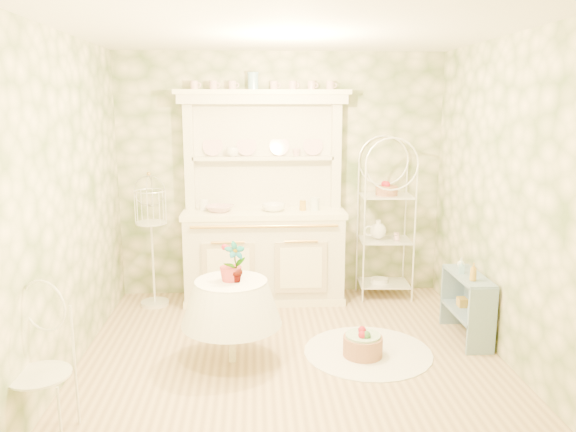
{
  "coord_description": "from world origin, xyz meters",
  "views": [
    {
      "loc": [
        -0.3,
        -4.44,
        2.14
      ],
      "look_at": [
        0.0,
        0.5,
        1.15
      ],
      "focal_mm": 35.0,
      "sensor_mm": 36.0,
      "label": 1
    }
  ],
  "objects": [
    {
      "name": "birdcage_stand",
      "position": [
        -1.39,
        1.42,
        0.74
      ],
      "size": [
        0.39,
        0.39,
        1.48
      ],
      "primitive_type": "cube",
      "rotation": [
        0.0,
        0.0,
        -0.14
      ],
      "color": "white",
      "rests_on": "floor"
    },
    {
      "name": "bottle_amber",
      "position": [
        1.61,
        0.17,
        0.68
      ],
      "size": [
        0.07,
        0.07,
        0.16
      ],
      "primitive_type": "imported",
      "rotation": [
        0.0,
        0.0,
        -0.15
      ],
      "color": "#BB902F",
      "rests_on": "side_shelf"
    },
    {
      "name": "wall_front",
      "position": [
        0.0,
        -1.8,
        1.35
      ],
      "size": [
        3.6,
        3.6,
        0.0
      ],
      "primitive_type": "plane",
      "color": "beige",
      "rests_on": "floor"
    },
    {
      "name": "round_table",
      "position": [
        -0.5,
        -0.0,
        0.34
      ],
      "size": [
        0.71,
        0.71,
        0.69
      ],
      "primitive_type": "cylinder",
      "rotation": [
        0.0,
        0.0,
        0.14
      ],
      "color": "white",
      "rests_on": "floor"
    },
    {
      "name": "wall_back",
      "position": [
        0.0,
        1.8,
        1.35
      ],
      "size": [
        3.6,
        3.6,
        0.0
      ],
      "primitive_type": "plane",
      "color": "beige",
      "rests_on": "floor"
    },
    {
      "name": "bowl_white",
      "position": [
        -0.1,
        1.48,
        1.02
      ],
      "size": [
        0.33,
        0.33,
        0.08
      ],
      "primitive_type": "imported",
      "rotation": [
        0.0,
        0.0,
        0.37
      ],
      "color": "white",
      "rests_on": "kitchen_dresser"
    },
    {
      "name": "bottle_blue",
      "position": [
        1.59,
        0.4,
        0.65
      ],
      "size": [
        0.06,
        0.06,
        0.11
      ],
      "primitive_type": "imported",
      "rotation": [
        0.0,
        0.0,
        -0.28
      ],
      "color": "#86BAD6",
      "rests_on": "side_shelf"
    },
    {
      "name": "kitchen_dresser",
      "position": [
        -0.2,
        1.52,
        1.15
      ],
      "size": [
        1.87,
        0.61,
        2.29
      ],
      "primitive_type": "cube",
      "color": "white",
      "rests_on": "floor"
    },
    {
      "name": "cup_left",
      "position": [
        -0.53,
        1.66,
        1.61
      ],
      "size": [
        0.15,
        0.15,
        0.1
      ],
      "primitive_type": "imported",
      "rotation": [
        0.0,
        0.0,
        -0.2
      ],
      "color": "white",
      "rests_on": "kitchen_dresser"
    },
    {
      "name": "side_shelf",
      "position": [
        1.64,
        0.35,
        0.28
      ],
      "size": [
        0.26,
        0.65,
        0.55
      ],
      "primitive_type": "cube",
      "rotation": [
        0.0,
        0.0,
        0.04
      ],
      "color": "#7490A4",
      "rests_on": "floor"
    },
    {
      "name": "potted_geranium",
      "position": [
        -0.46,
        -0.04,
        0.85
      ],
      "size": [
        0.21,
        0.18,
        0.33
      ],
      "primitive_type": "imported",
      "rotation": [
        0.0,
        0.0,
        0.41
      ],
      "color": "#3F7238",
      "rests_on": "round_table"
    },
    {
      "name": "lace_rug",
      "position": [
        0.68,
        0.1,
        0.0
      ],
      "size": [
        1.27,
        1.27,
        0.01
      ],
      "primitive_type": "cylinder",
      "rotation": [
        0.0,
        0.0,
        0.14
      ],
      "color": "white",
      "rests_on": "floor"
    },
    {
      "name": "floor",
      "position": [
        0.0,
        0.0,
        0.0
      ],
      "size": [
        3.6,
        3.6,
        0.0
      ],
      "primitive_type": "plane",
      "color": "tan",
      "rests_on": "ground"
    },
    {
      "name": "wall_left",
      "position": [
        -1.8,
        0.0,
        1.35
      ],
      "size": [
        3.6,
        3.6,
        0.0
      ],
      "primitive_type": "plane",
      "color": "beige",
      "rests_on": "floor"
    },
    {
      "name": "wall_right",
      "position": [
        1.8,
        0.0,
        1.35
      ],
      "size": [
        3.6,
        3.6,
        0.0
      ],
      "primitive_type": "plane",
      "color": "beige",
      "rests_on": "floor"
    },
    {
      "name": "floor_basket",
      "position": [
        0.62,
        0.03,
        0.12
      ],
      "size": [
        0.38,
        0.38,
        0.24
      ],
      "primitive_type": "cylinder",
      "rotation": [
        0.0,
        0.0,
        -0.02
      ],
      "color": "#AD7554",
      "rests_on": "floor"
    },
    {
      "name": "bakers_rack",
      "position": [
        1.15,
        1.56,
        0.92
      ],
      "size": [
        0.6,
        0.45,
        1.85
      ],
      "primitive_type": "cube",
      "rotation": [
        0.0,
        0.0,
        -0.07
      ],
      "color": "white",
      "rests_on": "floor"
    },
    {
      "name": "cup_right",
      "position": [
        0.16,
        1.68,
        1.61
      ],
      "size": [
        0.11,
        0.11,
        0.09
      ],
      "primitive_type": "imported",
      "rotation": [
        0.0,
        0.0,
        0.23
      ],
      "color": "white",
      "rests_on": "kitchen_dresser"
    },
    {
      "name": "bowl_floral",
      "position": [
        -0.67,
        1.48,
        1.02
      ],
      "size": [
        0.37,
        0.37,
        0.07
      ],
      "primitive_type": "imported",
      "rotation": [
        0.0,
        0.0,
        -0.39
      ],
      "color": "white",
      "rests_on": "kitchen_dresser"
    },
    {
      "name": "ceiling",
      "position": [
        0.0,
        0.0,
        2.7
      ],
      "size": [
        3.6,
        3.6,
        0.0
      ],
      "primitive_type": "plane",
      "color": "white",
      "rests_on": "floor"
    },
    {
      "name": "bottle_glass",
      "position": [
        1.65,
        0.58,
        0.65
      ],
      "size": [
        0.09,
        0.09,
        0.1
      ],
      "primitive_type": "imported",
      "rotation": [
        0.0,
        0.0,
        0.26
      ],
      "color": "silver",
      "rests_on": "side_shelf"
    },
    {
      "name": "cafe_chair",
      "position": [
        -1.68,
        -1.06,
        0.44
      ],
      "size": [
        0.53,
        0.53,
        0.88
      ],
      "primitive_type": "cube",
      "rotation": [
        0.0,
        0.0,
        -0.4
      ],
      "color": "white",
      "rests_on": "floor"
    }
  ]
}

